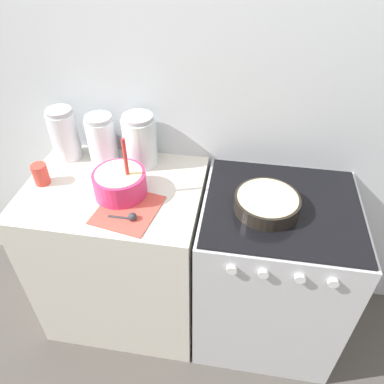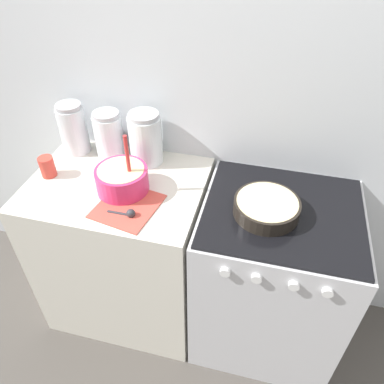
# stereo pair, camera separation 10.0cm
# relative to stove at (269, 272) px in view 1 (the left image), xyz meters

# --- Properties ---
(ground_plane) EXTENTS (12.00, 12.00, 0.00)m
(ground_plane) POSITION_rel_stove_xyz_m (-0.35, -0.30, -0.44)
(ground_plane) COLOR #4C4742
(wall_back) EXTENTS (4.57, 0.05, 2.40)m
(wall_back) POSITION_rel_stove_xyz_m (-0.35, 0.32, 0.76)
(wall_back) COLOR silver
(wall_back) RESTS_ON ground_plane
(countertop_cabinet) EXTENTS (0.78, 0.59, 0.88)m
(countertop_cabinet) POSITION_rel_stove_xyz_m (-0.74, 0.00, 0.00)
(countertop_cabinet) COLOR silver
(countertop_cabinet) RESTS_ON ground_plane
(stove) EXTENTS (0.67, 0.61, 0.88)m
(stove) POSITION_rel_stove_xyz_m (0.00, 0.00, 0.00)
(stove) COLOR silver
(stove) RESTS_ON ground_plane
(mixing_bowl) EXTENTS (0.22, 0.22, 0.28)m
(mixing_bowl) POSITION_rel_stove_xyz_m (-0.69, -0.04, 0.51)
(mixing_bowl) COLOR #E0336B
(mixing_bowl) RESTS_ON countertop_cabinet
(baking_pan) EXTENTS (0.27, 0.27, 0.07)m
(baking_pan) POSITION_rel_stove_xyz_m (-0.07, -0.04, 0.48)
(baking_pan) COLOR black
(baking_pan) RESTS_ON stove
(storage_jar_left) EXTENTS (0.13, 0.13, 0.25)m
(storage_jar_left) POSITION_rel_stove_xyz_m (-1.03, 0.20, 0.55)
(storage_jar_left) COLOR silver
(storage_jar_left) RESTS_ON countertop_cabinet
(storage_jar_middle) EXTENTS (0.14, 0.14, 0.23)m
(storage_jar_middle) POSITION_rel_stove_xyz_m (-0.84, 0.20, 0.54)
(storage_jar_middle) COLOR silver
(storage_jar_middle) RESTS_ON countertop_cabinet
(storage_jar_right) EXTENTS (0.15, 0.15, 0.25)m
(storage_jar_right) POSITION_rel_stove_xyz_m (-0.66, 0.20, 0.55)
(storage_jar_right) COLOR silver
(storage_jar_right) RESTS_ON countertop_cabinet
(tin_can) EXTENTS (0.07, 0.07, 0.10)m
(tin_can) POSITION_rel_stove_xyz_m (-1.05, -0.02, 0.49)
(tin_can) COLOR #CC3F33
(tin_can) RESTS_ON countertop_cabinet
(recipe_page) EXTENTS (0.28, 0.29, 0.01)m
(recipe_page) POSITION_rel_stove_xyz_m (-0.63, -0.13, 0.45)
(recipe_page) COLOR #CC4C3F
(recipe_page) RESTS_ON countertop_cabinet
(measuring_spoon) EXTENTS (0.12, 0.04, 0.04)m
(measuring_spoon) POSITION_rel_stove_xyz_m (-0.60, -0.19, 0.46)
(measuring_spoon) COLOR #333338
(measuring_spoon) RESTS_ON countertop_cabinet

